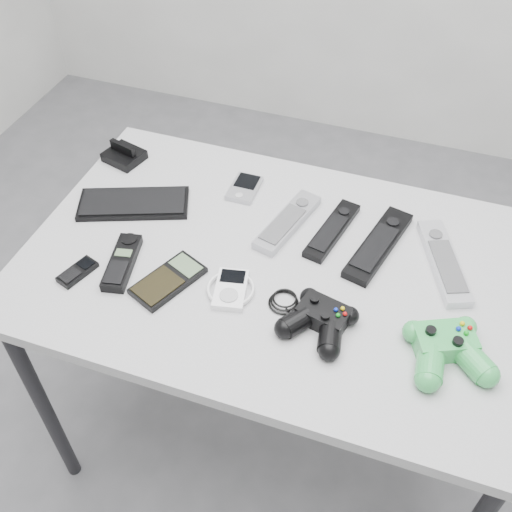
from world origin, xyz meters
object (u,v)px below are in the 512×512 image
(pda, at_px, (244,188))
(cordless_handset, at_px, (122,262))
(remote_black_a, at_px, (332,230))
(desk, at_px, (278,283))
(mp3_player, at_px, (231,289))
(pda_keyboard, at_px, (134,203))
(mobile_phone, at_px, (77,272))
(remote_black_b, at_px, (379,244))
(remote_silver_b, at_px, (444,261))
(remote_silver_a, at_px, (288,221))
(calculator, at_px, (168,280))
(controller_green, at_px, (447,347))
(controller_black, at_px, (320,318))

(pda, bearing_deg, cordless_handset, -116.63)
(remote_black_a, relative_size, cordless_handset, 1.31)
(desk, bearing_deg, mp3_player, -122.35)
(desk, bearing_deg, pda_keyboard, 170.10)
(mobile_phone, bearing_deg, remote_black_b, 44.80)
(desk, xyz_separation_m, pda, (-0.16, 0.21, 0.07))
(pda, distance_m, remote_silver_b, 0.51)
(desk, distance_m, remote_silver_a, 0.15)
(pda, bearing_deg, calculator, -98.33)
(pda_keyboard, bearing_deg, desk, -30.99)
(remote_silver_b, distance_m, mobile_phone, 0.79)
(cordless_handset, xyz_separation_m, controller_green, (0.69, -0.01, 0.01))
(mobile_phone, height_order, calculator, same)
(remote_silver_b, xyz_separation_m, controller_black, (-0.21, -0.25, 0.01))
(pda_keyboard, xyz_separation_m, remote_black_b, (0.58, 0.05, 0.00))
(pda, bearing_deg, remote_black_a, -18.09)
(cordless_handset, bearing_deg, remote_black_a, 19.81)
(remote_black_b, xyz_separation_m, calculator, (-0.40, -0.25, -0.00))
(cordless_handset, bearing_deg, pda, 51.70)
(calculator, relative_size, controller_black, 0.67)
(mobile_phone, height_order, controller_black, controller_black)
(remote_black_a, height_order, calculator, remote_black_a)
(calculator, bearing_deg, pda, 105.59)
(mp3_player, height_order, controller_green, controller_green)
(remote_black_b, height_order, controller_black, controller_black)
(controller_green, bearing_deg, mobile_phone, 158.65)
(desk, distance_m, controller_black, 0.21)
(remote_silver_a, relative_size, controller_black, 0.94)
(remote_silver_b, xyz_separation_m, mobile_phone, (-0.74, -0.28, -0.00))
(remote_silver_a, bearing_deg, cordless_handset, -126.93)
(pda, relative_size, controller_green, 0.61)
(remote_black_b, distance_m, mobile_phone, 0.66)
(remote_silver_a, relative_size, remote_black_a, 1.07)
(desk, height_order, remote_black_a, remote_black_a)
(pda, bearing_deg, pda_keyboard, -148.93)
(mobile_phone, bearing_deg, calculator, 30.74)
(calculator, bearing_deg, controller_black, 22.68)
(remote_black_b, bearing_deg, mobile_phone, -140.18)
(pda, xyz_separation_m, mp3_player, (0.09, -0.32, 0.00))
(remote_black_a, height_order, mp3_player, remote_black_a)
(desk, relative_size, pda, 10.95)
(remote_silver_a, distance_m, mobile_phone, 0.48)
(cordless_handset, distance_m, controller_black, 0.45)
(pda_keyboard, relative_size, remote_black_a, 1.26)
(remote_black_a, xyz_separation_m, mobile_phone, (-0.48, -0.30, -0.00))
(desk, bearing_deg, controller_black, -47.08)
(desk, bearing_deg, pda, 126.82)
(remote_black_a, height_order, remote_black_b, remote_black_b)
(remote_silver_a, height_order, controller_green, controller_green)
(pda, distance_m, mobile_phone, 0.45)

